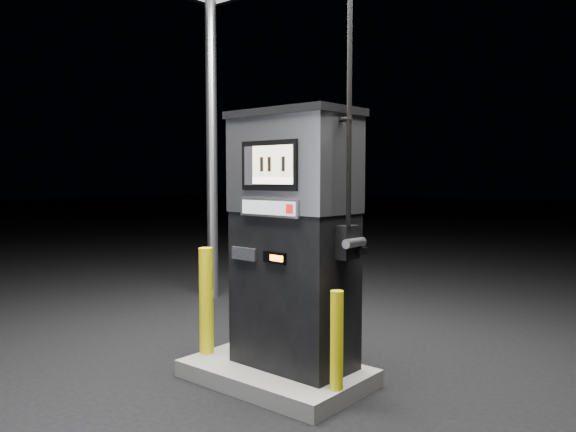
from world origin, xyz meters
The scene contains 5 objects.
ground centered at (0.00, 0.00, 0.00)m, with size 80.00×80.00×0.00m, color black.
pump_island centered at (0.00, 0.00, 0.07)m, with size 1.60×1.00×0.15m, color #61605C.
fuel_dispenser centered at (0.12, 0.10, 1.30)m, with size 1.24×0.69×4.66m.
bollard_left centered at (-0.74, -0.16, 0.65)m, with size 0.13×0.13×1.01m, color yellow.
bollard_right centered at (0.74, -0.13, 0.54)m, with size 0.11×0.11×0.79m, color yellow.
Camera 1 is at (3.21, -3.69, 1.83)m, focal length 35.00 mm.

